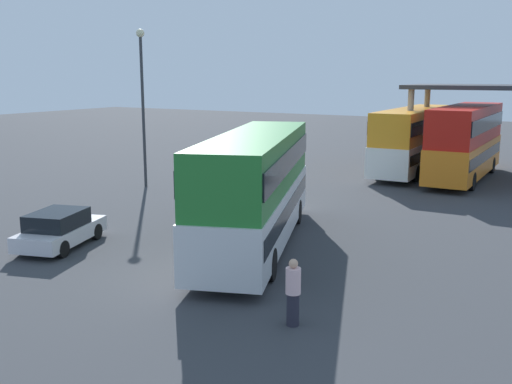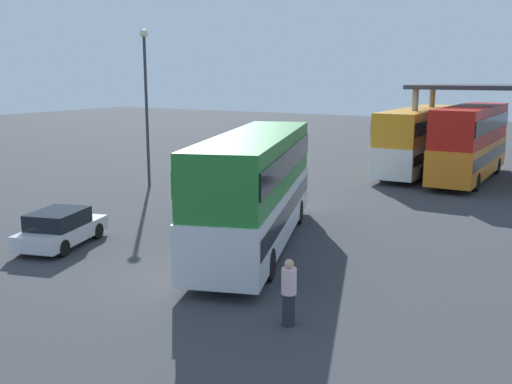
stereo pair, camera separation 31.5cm
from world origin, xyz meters
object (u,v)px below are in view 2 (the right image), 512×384
Objects in this scene: double_decker_mid_row at (470,140)px; lamppost_tall at (146,90)px; double_decker_main at (256,185)px; double_decker_near_canopy at (419,138)px; parked_hatchback at (61,228)px; pedestrian_waiting at (289,293)px.

double_decker_mid_row is 1.26× the size of lamppost_tall.
lamppost_tall is (-11.04, 6.70, 3.04)m from double_decker_main.
double_decker_mid_row reaches higher than double_decker_main.
double_decker_main reaches higher than double_decker_near_canopy.
double_decker_mid_row reaches higher than parked_hatchback.
parked_hatchback is 0.38× the size of double_decker_mid_row.
double_decker_mid_row is (3.73, 18.06, 0.13)m from double_decker_main.
pedestrian_waiting is (0.56, -23.57, -1.52)m from double_decker_mid_row.
lamppost_tall is 4.93× the size of pedestrian_waiting.
double_decker_main is 13.27m from lamppost_tall.
lamppost_tall is at bearing 38.97° from double_decker_main.
double_decker_main is at bearing -27.48° from pedestrian_waiting.
lamppost_tall is (-11.40, -12.56, 3.07)m from double_decker_near_canopy.
lamppost_tall is 20.10m from pedestrian_waiting.
double_decker_near_canopy is 25.12m from pedestrian_waiting.
pedestrian_waiting is (10.32, -1.76, 0.19)m from parked_hatchback.
double_decker_near_canopy is at bearing -32.34° from parked_hatchback.
parked_hatchback is at bearing 163.47° from double_decker_near_canopy.
double_decker_mid_row is 23.63m from pedestrian_waiting.
double_decker_near_canopy reaches higher than parked_hatchback.
parked_hatchback is 23.93m from double_decker_near_canopy.
double_decker_near_canopy is 1.09× the size of double_decker_mid_row.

